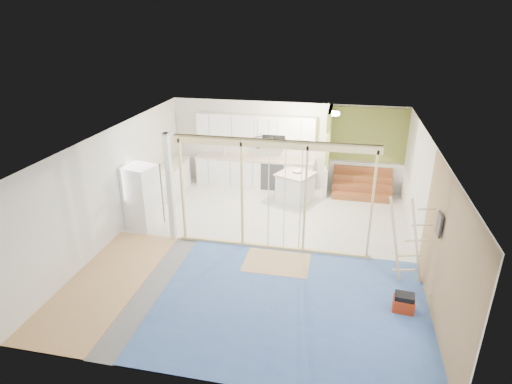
% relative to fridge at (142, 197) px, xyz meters
% --- Properties ---
extents(room, '(7.01, 8.01, 2.61)m').
position_rel_fridge_xyz_m(room, '(3.06, -0.45, 0.50)').
color(room, slate).
rests_on(room, ground).
extents(floor_overlays, '(7.00, 8.00, 0.03)m').
position_rel_fridge_xyz_m(floor_overlays, '(3.14, -0.39, -0.79)').
color(floor_overlays, silver).
rests_on(floor_overlays, room).
extents(stud_frame, '(4.66, 0.14, 2.60)m').
position_rel_fridge_xyz_m(stud_frame, '(2.79, -0.45, 0.80)').
color(stud_frame, beige).
rests_on(stud_frame, room).
extents(base_cabinets, '(4.45, 2.24, 0.93)m').
position_rel_fridge_xyz_m(base_cabinets, '(1.46, 2.91, -0.34)').
color(base_cabinets, white).
rests_on(base_cabinets, room).
extents(upper_cabinets, '(3.60, 0.41, 0.85)m').
position_rel_fridge_xyz_m(upper_cabinets, '(2.23, 3.37, 1.02)').
color(upper_cabinets, white).
rests_on(upper_cabinets, room).
extents(green_partition, '(2.25, 1.51, 2.60)m').
position_rel_fridge_xyz_m(green_partition, '(5.11, 3.21, 0.14)').
color(green_partition, olive).
rests_on(green_partition, room).
extents(pot_rack, '(0.52, 0.52, 0.72)m').
position_rel_fridge_xyz_m(pot_rack, '(2.76, 1.44, 1.19)').
color(pot_rack, black).
rests_on(pot_rack, room).
extents(sheathing_panel, '(0.02, 4.00, 2.60)m').
position_rel_fridge_xyz_m(sheathing_panel, '(6.54, -2.45, 0.50)').
color(sheathing_panel, tan).
rests_on(sheathing_panel, room).
extents(electrical_panel, '(0.04, 0.30, 0.40)m').
position_rel_fridge_xyz_m(electrical_panel, '(6.49, -1.85, 0.85)').
color(electrical_panel, '#39393E').
rests_on(electrical_panel, room).
extents(ceiling_light, '(0.32, 0.32, 0.08)m').
position_rel_fridge_xyz_m(ceiling_light, '(4.46, 2.55, 1.74)').
color(ceiling_light, '#FFEABF').
rests_on(ceiling_light, room).
extents(fridge, '(0.84, 0.81, 1.61)m').
position_rel_fridge_xyz_m(fridge, '(0.00, 0.00, 0.00)').
color(fridge, white).
rests_on(fridge, room).
extents(island, '(1.20, 1.20, 0.89)m').
position_rel_fridge_xyz_m(island, '(3.54, 2.25, -0.36)').
color(island, silver).
rests_on(island, room).
extents(bowl, '(0.34, 0.34, 0.07)m').
position_rel_fridge_xyz_m(bowl, '(3.59, 2.31, 0.12)').
color(bowl, silver).
rests_on(bowl, island).
extents(soap_bottle_a, '(0.13, 0.13, 0.28)m').
position_rel_fridge_xyz_m(soap_bottle_a, '(1.18, 3.35, 0.27)').
color(soap_bottle_a, silver).
rests_on(soap_bottle_a, base_cabinets).
extents(soap_bottle_b, '(0.10, 0.10, 0.17)m').
position_rel_fridge_xyz_m(soap_bottle_b, '(3.76, 3.25, 0.21)').
color(soap_bottle_b, white).
rests_on(soap_bottle_b, base_cabinets).
extents(toolbox, '(0.40, 0.32, 0.36)m').
position_rel_fridge_xyz_m(toolbox, '(6.06, -2.17, -0.63)').
color(toolbox, '#A52D0F').
rests_on(toolbox, room).
extents(ladder, '(0.97, 0.09, 1.79)m').
position_rel_fridge_xyz_m(ladder, '(6.16, -1.17, 0.11)').
color(ladder, '#D6B983').
rests_on(ladder, room).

